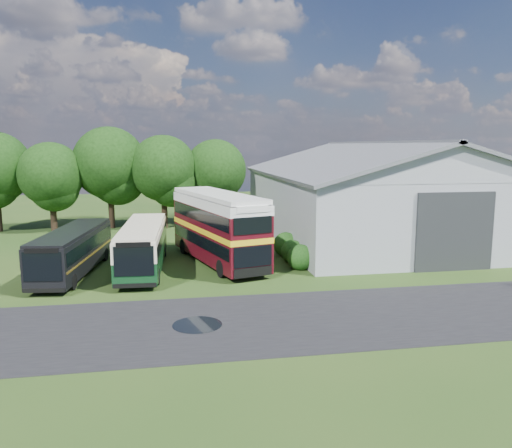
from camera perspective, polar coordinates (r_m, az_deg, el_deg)
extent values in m
plane|color=#1D3912|center=(25.54, -3.73, -8.95)|extent=(120.00, 120.00, 0.00)
cube|color=black|center=(23.25, 4.61, -10.79)|extent=(60.00, 8.00, 0.02)
cylinder|color=black|center=(22.60, -6.73, -11.42)|extent=(2.20, 2.20, 0.01)
cube|color=gray|center=(44.14, 13.57, 2.10)|extent=(18.00, 24.00, 5.50)
cube|color=#2D3033|center=(33.57, 21.77, -0.84)|extent=(5.20, 0.18, 5.00)
cylinder|color=black|center=(49.19, -22.13, 0.94)|extent=(0.56, 0.56, 3.06)
sphere|color=black|center=(48.85, -22.39, 5.29)|extent=(5.78, 5.78, 5.78)
cylinder|color=black|center=(49.63, -16.19, 1.63)|extent=(0.56, 0.56, 3.60)
sphere|color=black|center=(49.28, -16.41, 6.71)|extent=(6.80, 6.80, 6.80)
cylinder|color=black|center=(48.36, -10.41, 1.48)|extent=(0.56, 0.56, 3.31)
sphere|color=black|center=(48.01, -10.55, 6.28)|extent=(6.26, 6.26, 6.26)
cylinder|color=black|center=(49.37, -4.59, 1.67)|extent=(0.56, 0.56, 3.17)
sphere|color=black|center=(49.03, -4.65, 6.16)|extent=(5.98, 5.98, 5.98)
sphere|color=#194714|center=(32.23, 5.06, -5.15)|extent=(1.70, 1.70, 1.70)
sphere|color=#194714|center=(34.10, 4.19, -4.35)|extent=(1.60, 1.60, 1.60)
sphere|color=#194714|center=(36.00, 3.41, -3.63)|extent=(1.80, 1.80, 1.80)
cube|color=black|center=(32.47, -12.76, -2.35)|extent=(2.93, 10.65, 2.62)
cube|color=#410911|center=(33.48, -4.39, -0.19)|extent=(5.68, 11.35, 4.40)
cube|color=black|center=(32.62, -20.20, -2.78)|extent=(3.55, 10.19, 2.48)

